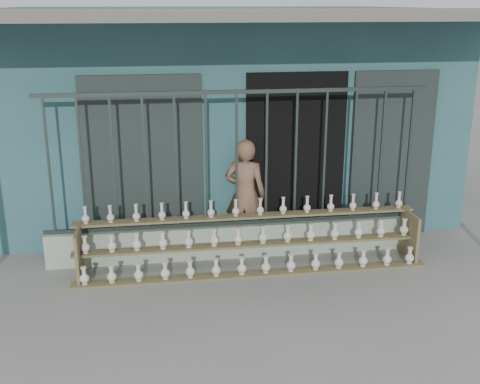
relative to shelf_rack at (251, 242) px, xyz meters
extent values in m
plane|color=slate|center=(-0.12, -0.88, -0.36)|extent=(60.00, 60.00, 0.00)
cube|color=#2A5459|center=(-0.12, 3.42, 1.24)|extent=(7.00, 5.00, 3.20)
cube|color=black|center=(0.78, 0.94, 0.84)|extent=(1.40, 0.12, 2.40)
cube|color=black|center=(-1.32, 0.90, 0.84)|extent=(1.60, 0.08, 2.40)
cube|color=black|center=(2.18, 0.90, 0.84)|extent=(1.20, 0.08, 2.40)
cube|color=#59544C|center=(-0.12, 0.32, 2.79)|extent=(7.40, 2.00, 0.12)
cube|color=#93A991|center=(-0.12, 0.42, -0.14)|extent=(5.00, 0.20, 0.45)
cube|color=#283330|center=(-2.47, 0.42, 0.99)|extent=(0.03, 0.03, 1.80)
cube|color=#283330|center=(-2.08, 0.42, 0.99)|extent=(0.03, 0.03, 1.80)
cube|color=#283330|center=(-1.69, 0.42, 0.99)|extent=(0.03, 0.03, 1.80)
cube|color=#283330|center=(-1.30, 0.42, 0.99)|extent=(0.03, 0.03, 1.80)
cube|color=#283330|center=(-0.91, 0.42, 0.99)|extent=(0.03, 0.03, 1.80)
cube|color=#283330|center=(-0.52, 0.42, 0.99)|extent=(0.03, 0.03, 1.80)
cube|color=#283330|center=(-0.12, 0.42, 0.99)|extent=(0.03, 0.03, 1.80)
cube|color=#283330|center=(0.27, 0.42, 0.99)|extent=(0.03, 0.03, 1.80)
cube|color=#283330|center=(0.66, 0.42, 0.99)|extent=(0.03, 0.03, 1.80)
cube|color=#283330|center=(1.05, 0.42, 0.99)|extent=(0.03, 0.03, 1.80)
cube|color=#283330|center=(1.44, 0.42, 0.99)|extent=(0.03, 0.03, 1.80)
cube|color=#283330|center=(1.83, 0.42, 0.99)|extent=(0.03, 0.03, 1.80)
cube|color=#283330|center=(2.23, 0.42, 0.99)|extent=(0.03, 0.03, 1.80)
cube|color=#283330|center=(-0.12, 0.42, 1.86)|extent=(5.00, 0.04, 0.05)
cube|color=#283330|center=(-0.12, 0.42, 0.11)|extent=(5.00, 0.04, 0.05)
cube|color=brown|center=(0.00, -0.23, -0.35)|extent=(4.50, 0.18, 0.03)
cube|color=brown|center=(0.00, 0.02, -0.05)|extent=(4.50, 0.18, 0.03)
cube|color=brown|center=(0.00, 0.27, 0.25)|extent=(4.50, 0.18, 0.03)
cube|color=brown|center=(-2.15, 0.02, -0.04)|extent=(0.04, 0.55, 0.64)
cube|color=brown|center=(2.15, 0.02, -0.04)|extent=(0.04, 0.55, 0.64)
imported|color=brown|center=(0.04, 0.71, 0.41)|extent=(0.66, 0.54, 1.55)
camera|label=1|loc=(-1.19, -7.04, 2.93)|focal=45.00mm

